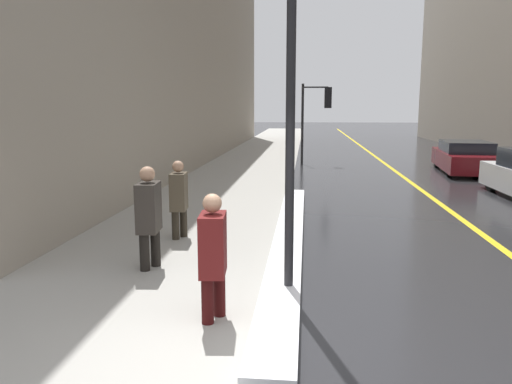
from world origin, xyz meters
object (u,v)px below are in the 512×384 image
Objects in this scene: lamp_post at (291,55)px; pedestrian_in_glasses at (149,213)px; parked_car_maroon at (465,157)px; pedestrian_nearside at (213,251)px; pedestrian_trailing at (179,196)px; traffic_light_near at (319,107)px.

pedestrian_in_glasses is (-2.20, 0.95, -2.25)m from lamp_post.
pedestrian_nearside is at bearing 159.30° from parked_car_maroon.
pedestrian_trailing is at bearing 147.56° from parked_car_maroon.
pedestrian_trailing is (-1.35, 3.64, -0.01)m from pedestrian_nearside.
pedestrian_nearside is at bearing 31.90° from pedestrian_in_glasses.
lamp_post reaches higher than traffic_light_near.
lamp_post is at bearing 61.63° from pedestrian_in_glasses.
traffic_light_near is 0.72× the size of parked_car_maroon.
lamp_post is at bearing 160.80° from parked_car_maroon.
traffic_light_near is (0.70, 15.91, -0.61)m from lamp_post.
parked_car_maroon is at bearing 148.68° from pedestrian_nearside.
lamp_post is 15.94m from traffic_light_near.
pedestrian_in_glasses reaches higher than pedestrian_nearside.
pedestrian_trailing is (-2.91, -13.10, -1.70)m from traffic_light_near.
parked_car_maroon is at bearing 136.94° from pedestrian_trailing.
pedestrian_trailing is at bearing 128.19° from lamp_post.
traffic_light_near reaches higher than pedestrian_nearside.
pedestrian_in_glasses is 15.38m from parked_car_maroon.
lamp_post is 1.51× the size of traffic_light_near.
parked_car_maroon is (8.56, 10.93, -0.26)m from pedestrian_trailing.
traffic_light_near is 13.53m from pedestrian_trailing.
pedestrian_in_glasses is at bearing 156.60° from lamp_post.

